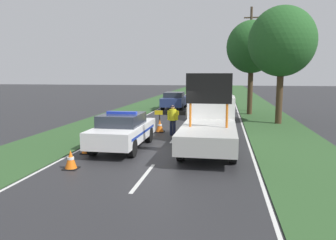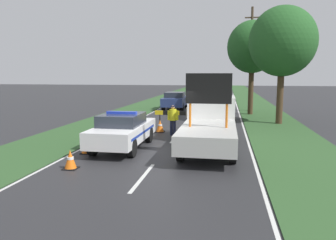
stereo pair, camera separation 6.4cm
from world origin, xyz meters
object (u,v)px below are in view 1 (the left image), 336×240
(work_truck, at_px, (210,123))
(traffic_cone_centre_front, at_px, (71,160))
(pedestrian_civilian, at_px, (192,115))
(utility_pole, at_px, (250,59))
(police_car, at_px, (123,130))
(road_barrier, at_px, (179,115))
(roadside_tree_near_right, at_px, (282,42))
(traffic_cone_behind_barrier, at_px, (85,148))
(traffic_cone_near_truck, at_px, (160,126))
(traffic_cone_near_police, at_px, (225,127))
(queued_car_hatch_blue, at_px, (174,100))
(traffic_cone_lane_edge, at_px, (151,122))
(roadside_tree_near_left, at_px, (252,47))
(police_officer, at_px, (173,118))
(queued_car_sedan_black, at_px, (218,107))

(work_truck, distance_m, traffic_cone_centre_front, 6.13)
(pedestrian_civilian, xyz_separation_m, utility_pole, (3.68, 12.00, 3.42))
(police_car, relative_size, road_barrier, 1.70)
(roadside_tree_near_right, bearing_deg, utility_pole, 100.55)
(work_truck, relative_size, traffic_cone_centre_front, 9.98)
(utility_pole, bearing_deg, traffic_cone_behind_barrier, -113.82)
(utility_pole, bearing_deg, traffic_cone_near_truck, -115.44)
(traffic_cone_near_police, bearing_deg, traffic_cone_near_truck, -172.79)
(work_truck, distance_m, traffic_cone_near_police, 3.78)
(work_truck, relative_size, road_barrier, 2.35)
(pedestrian_civilian, distance_m, traffic_cone_near_police, 2.09)
(work_truck, xyz_separation_m, traffic_cone_near_truck, (-2.87, 3.20, -0.71))
(road_barrier, height_order, traffic_cone_near_truck, road_barrier)
(traffic_cone_near_police, distance_m, queued_car_hatch_blue, 12.13)
(roadside_tree_near_right, bearing_deg, police_car, -132.27)
(traffic_cone_near_police, relative_size, traffic_cone_centre_front, 0.96)
(traffic_cone_lane_edge, relative_size, utility_pole, 0.07)
(traffic_cone_near_truck, bearing_deg, utility_pole, 64.56)
(traffic_cone_near_police, height_order, roadside_tree_near_left, roadside_tree_near_left)
(police_officer, height_order, traffic_cone_behind_barrier, police_officer)
(queued_car_sedan_black, distance_m, queued_car_hatch_blue, 6.91)
(traffic_cone_behind_barrier, relative_size, roadside_tree_near_right, 0.07)
(police_officer, distance_m, queued_car_sedan_black, 7.21)
(road_barrier, relative_size, queued_car_sedan_black, 0.60)
(work_truck, bearing_deg, road_barrier, -60.15)
(traffic_cone_near_police, relative_size, roadside_tree_near_left, 0.09)
(traffic_cone_lane_edge, height_order, roadside_tree_near_right, roadside_tree_near_right)
(roadside_tree_near_right, bearing_deg, traffic_cone_near_truck, -148.49)
(police_officer, height_order, pedestrian_civilian, pedestrian_civilian)
(traffic_cone_near_police, height_order, traffic_cone_behind_barrier, traffic_cone_near_police)
(traffic_cone_centre_front, relative_size, traffic_cone_behind_barrier, 1.29)
(police_officer, relative_size, queued_car_sedan_black, 0.35)
(work_truck, xyz_separation_m, roadside_tree_near_right, (3.98, 7.40, 4.05))
(queued_car_hatch_blue, height_order, utility_pole, utility_pole)
(traffic_cone_centre_front, bearing_deg, traffic_cone_behind_barrier, 101.09)
(traffic_cone_centre_front, height_order, queued_car_sedan_black, queued_car_sedan_black)
(queued_car_sedan_black, bearing_deg, road_barrier, 71.35)
(pedestrian_civilian, relative_size, traffic_cone_centre_front, 2.71)
(police_car, height_order, queued_car_hatch_blue, police_car)
(police_car, distance_m, work_truck, 3.75)
(traffic_cone_lane_edge, bearing_deg, roadside_tree_near_right, 19.46)
(traffic_cone_behind_barrier, relative_size, queued_car_hatch_blue, 0.11)
(work_truck, xyz_separation_m, pedestrian_civilian, (-1.07, 2.72, -0.04))
(traffic_cone_near_truck, bearing_deg, traffic_cone_lane_edge, 119.38)
(utility_pole, bearing_deg, pedestrian_civilian, -107.07)
(police_car, xyz_separation_m, traffic_cone_lane_edge, (-0.08, 5.64, -0.49))
(queued_car_sedan_black, relative_size, utility_pole, 0.52)
(pedestrian_civilian, distance_m, utility_pole, 13.01)
(queued_car_hatch_blue, xyz_separation_m, roadside_tree_near_right, (7.84, -7.49, 4.29))
(traffic_cone_centre_front, xyz_separation_m, traffic_cone_near_truck, (1.54, 7.40, 0.02))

